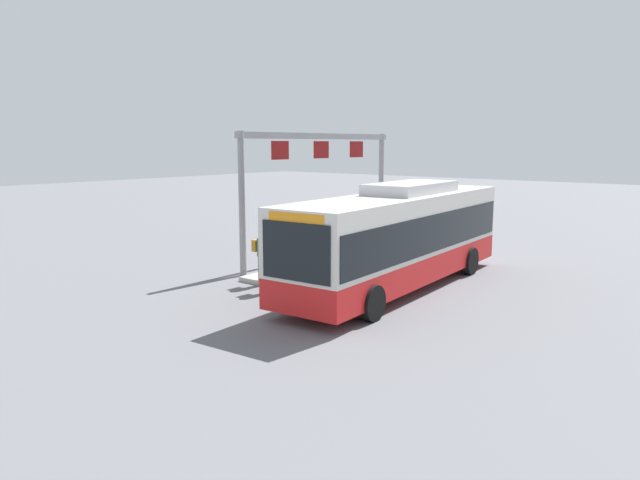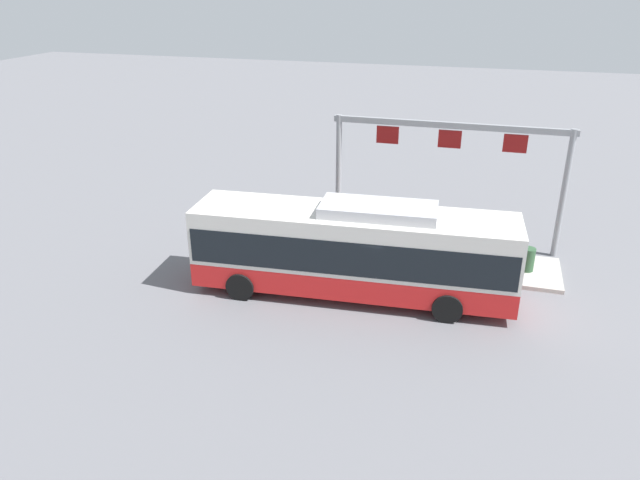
{
  "view_description": "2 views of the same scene",
  "coord_description": "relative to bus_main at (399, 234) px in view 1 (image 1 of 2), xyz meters",
  "views": [
    {
      "loc": [
        16.55,
        10.1,
        4.75
      ],
      "look_at": [
        1.76,
        -1.9,
        1.64
      ],
      "focal_mm": 33.22,
      "sensor_mm": 36.0,
      "label": 1
    },
    {
      "loc": [
        -4.14,
        18.47,
        10.43
      ],
      "look_at": [
        1.36,
        -0.62,
        1.67
      ],
      "focal_mm": 33.75,
      "sensor_mm": 36.0,
      "label": 2
    }
  ],
  "objects": [
    {
      "name": "platform_sign_gantry",
      "position": [
        -2.6,
        -5.39,
        1.95
      ],
      "size": [
        9.44,
        0.24,
        5.2
      ],
      "color": "gray",
      "rests_on": "ground"
    },
    {
      "name": "bus_main",
      "position": [
        0.0,
        0.0,
        0.0
      ],
      "size": [
        11.26,
        3.27,
        3.46
      ],
      "rotation": [
        0.0,
        0.0,
        0.07
      ],
      "color": "red",
      "rests_on": "ground"
    },
    {
      "name": "person_boarding",
      "position": [
        3.15,
        -2.89,
        -0.92
      ],
      "size": [
        0.34,
        0.52,
        1.67
      ],
      "rotation": [
        0.0,
        0.0,
        1.58
      ],
      "color": "maroon",
      "rests_on": "ground"
    },
    {
      "name": "person_waiting_mid",
      "position": [
        2.59,
        -3.79,
        -0.76
      ],
      "size": [
        0.35,
        0.53,
        1.67
      ],
      "rotation": [
        0.0,
        0.0,
        1.6
      ],
      "color": "#476B4C",
      "rests_on": "platform_curb"
    },
    {
      "name": "person_waiting_far",
      "position": [
        0.15,
        -3.9,
        -0.76
      ],
      "size": [
        0.39,
        0.56,
        1.67
      ],
      "rotation": [
        0.0,
        0.0,
        1.42
      ],
      "color": "#334C8C",
      "rests_on": "platform_curb"
    },
    {
      "name": "trash_bin",
      "position": [
        -6.01,
        -3.36,
        -1.2
      ],
      "size": [
        0.52,
        0.52,
        0.9
      ],
      "primitive_type": "cylinder",
      "color": "#2D5133",
      "rests_on": "platform_curb"
    },
    {
      "name": "ground_plane",
      "position": [
        0.01,
        0.0,
        -1.81
      ],
      "size": [
        120.0,
        120.0,
        0.0
      ],
      "primitive_type": "plane",
      "color": "slate"
    },
    {
      "name": "platform_curb",
      "position": [
        -2.29,
        -3.39,
        -1.73
      ],
      "size": [
        10.0,
        2.8,
        0.16
      ],
      "primitive_type": "cube",
      "color": "#B2ADA3",
      "rests_on": "ground"
    },
    {
      "name": "person_waiting_near",
      "position": [
        1.55,
        -3.46,
        -0.76
      ],
      "size": [
        0.4,
        0.57,
        1.67
      ],
      "rotation": [
        0.0,
        0.0,
        1.39
      ],
      "color": "maroon",
      "rests_on": "platform_curb"
    }
  ]
}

